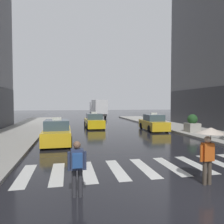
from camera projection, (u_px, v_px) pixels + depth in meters
name	position (u px, v px, depth m)	size (l,w,h in m)	color
ground_plane	(200.00, 197.00, 6.21)	(160.00, 160.00, 0.00)	black
crosswalk_markings	(157.00, 167.00, 9.14)	(11.30, 2.80, 0.01)	silver
taxi_lead	(57.00, 133.00, 14.45)	(1.97, 4.56, 1.80)	gold
taxi_second	(153.00, 123.00, 21.44)	(2.10, 4.62, 1.80)	gold
taxi_third	(94.00, 121.00, 23.46)	(1.96, 4.55, 1.80)	yellow
box_truck	(98.00, 108.00, 40.14)	(2.57, 7.63, 3.35)	#2D2D2D
pedestrian_with_umbrella	(210.00, 140.00, 7.12)	(0.96, 0.96, 1.94)	#473D33
pedestrian_with_backpack	(77.00, 165.00, 6.14)	(0.55, 0.43, 1.65)	#333338
planter_mid_block	(192.00, 124.00, 19.20)	(1.10, 1.10, 1.60)	#A8A399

